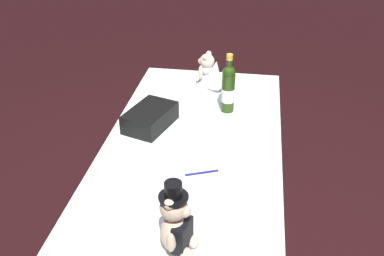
# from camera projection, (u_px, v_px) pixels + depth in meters

# --- Properties ---
(ground_plane) EXTENTS (12.00, 12.00, 0.00)m
(ground_plane) POSITION_uv_depth(u_px,v_px,m) (192.00, 255.00, 2.53)
(ground_plane) COLOR black
(reception_table) EXTENTS (1.79, 0.86, 0.76)m
(reception_table) POSITION_uv_depth(u_px,v_px,m) (192.00, 205.00, 2.33)
(reception_table) COLOR white
(reception_table) RESTS_ON ground_plane
(teddy_bear_groom) EXTENTS (0.15, 0.14, 0.29)m
(teddy_bear_groom) POSITION_uv_depth(u_px,v_px,m) (176.00, 224.00, 1.50)
(teddy_bear_groom) COLOR beige
(teddy_bear_groom) RESTS_ON reception_table
(teddy_bear_bride) EXTENTS (0.18, 0.22, 0.24)m
(teddy_bear_bride) POSITION_uv_depth(u_px,v_px,m) (209.00, 75.00, 2.60)
(teddy_bear_bride) COLOR white
(teddy_bear_bride) RESTS_ON reception_table
(champagne_bottle) EXTENTS (0.07, 0.07, 0.33)m
(champagne_bottle) POSITION_uv_depth(u_px,v_px,m) (228.00, 88.00, 2.37)
(champagne_bottle) COLOR #254011
(champagne_bottle) RESTS_ON reception_table
(signing_pen) EXTENTS (0.07, 0.15, 0.01)m
(signing_pen) POSITION_uv_depth(u_px,v_px,m) (203.00, 173.00, 1.94)
(signing_pen) COLOR navy
(signing_pen) RESTS_ON reception_table
(gift_case_black) EXTENTS (0.33, 0.27, 0.10)m
(gift_case_black) POSITION_uv_depth(u_px,v_px,m) (150.00, 118.00, 2.27)
(gift_case_black) COLOR black
(gift_case_black) RESTS_ON reception_table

